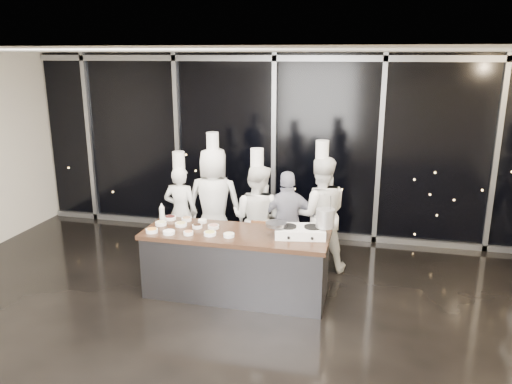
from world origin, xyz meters
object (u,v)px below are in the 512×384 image
frying_pan (275,224)px  demo_counter (236,264)px  stock_pot (325,218)px  chef_left (214,203)px  stove (300,231)px  chef_center (257,218)px  chef_right (320,214)px  guest (288,223)px  chef_far_left (181,211)px

frying_pan → demo_counter: bearing=169.9°
stock_pot → chef_left: size_ratio=0.12×
stove → frying_pan: size_ratio=1.42×
chef_center → chef_right: (0.90, 0.26, 0.05)m
guest → chef_right: (0.44, 0.24, 0.11)m
guest → chef_right: size_ratio=0.79×
chef_right → stove: bearing=69.6°
chef_left → stock_pot: bearing=144.3°
frying_pan → chef_far_left: 2.08m
chef_far_left → chef_center: size_ratio=0.92×
stock_pot → chef_left: chef_left is taller
frying_pan → chef_right: bearing=58.8°
frying_pan → guest: guest is taller
demo_counter → guest: bearing=58.0°
chef_left → frying_pan: bearing=130.5°
chef_left → guest: chef_left is taller
stove → chef_right: bearing=73.2°
frying_pan → chef_far_left: chef_far_left is taller
stove → frying_pan: bearing=-176.8°
chef_far_left → chef_left: size_ratio=0.85×
chef_center → guest: size_ratio=1.20×
demo_counter → guest: 1.08m
stove → frying_pan: (-0.31, -0.07, 0.10)m
chef_far_left → guest: size_ratio=1.11×
chef_left → chef_center: (0.77, -0.32, -0.08)m
chef_left → chef_right: chef_left is taller
frying_pan → stove: bearing=3.2°
chef_left → chef_center: size_ratio=1.08×
chef_far_left → chef_center: 1.32m
chef_far_left → chef_right: 2.20m
frying_pan → chef_left: 1.71m
guest → stock_pot: bearing=113.3°
stock_pot → stove: bearing=-173.6°
demo_counter → chef_left: 1.44m
demo_counter → frying_pan: size_ratio=5.06×
chef_far_left → chef_right: bearing=-179.9°
stove → chef_center: chef_center is taller
demo_counter → frying_pan: bearing=-0.7°
stove → chef_far_left: bearing=144.2°
stove → frying_pan: frying_pan is taller
demo_counter → chef_right: (0.99, 1.12, 0.43)m
demo_counter → frying_pan: 0.81m
stock_pot → guest: 1.06m
stock_pot → chef_far_left: chef_far_left is taller
chef_far_left → guest: 1.77m
demo_counter → guest: (0.55, 0.88, 0.33)m
frying_pan → chef_right: chef_right is taller
chef_center → stove: bearing=145.3°
frying_pan → guest: size_ratio=0.31×
chef_left → guest: size_ratio=1.30×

